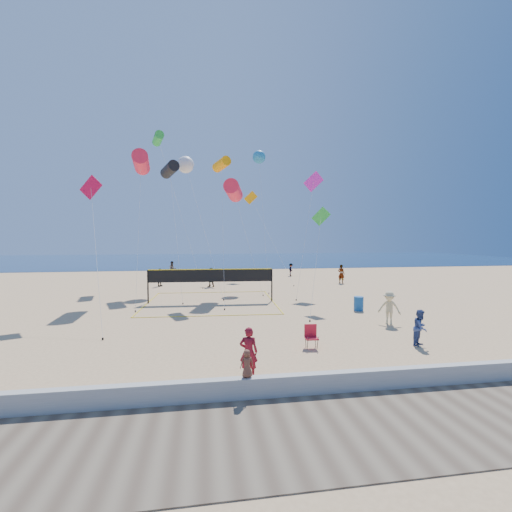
{
  "coord_description": "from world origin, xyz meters",
  "views": [
    {
      "loc": [
        -1.57,
        -12.51,
        4.59
      ],
      "look_at": [
        0.69,
        2.0,
        3.82
      ],
      "focal_mm": 24.0,
      "sensor_mm": 36.0,
      "label": 1
    }
  ],
  "objects": [
    {
      "name": "kite_3",
      "position": [
        -8.14,
        9.41,
        7.18
      ],
      "size": [
        3.0,
        6.54,
        8.43
      ],
      "rotation": [
        0.0,
        0.0,
        -0.11
      ],
      "color": "#BA0B3C",
      "rests_on": "ground"
    },
    {
      "name": "ground",
      "position": [
        0.0,
        0.0,
        0.0
      ],
      "size": [
        120.0,
        120.0,
        0.0
      ],
      "primitive_type": "plane",
      "color": "tan",
      "rests_on": "ground"
    },
    {
      "name": "far_person_0",
      "position": [
        -5.65,
        20.84,
        0.85
      ],
      "size": [
        0.99,
        1.01,
        1.7
      ],
      "primitive_type": "imported",
      "rotation": [
        0.0,
        0.0,
        0.81
      ],
      "color": "gray",
      "rests_on": "ground"
    },
    {
      "name": "kite_10",
      "position": [
        0.95,
        15.67,
        8.47
      ],
      "size": [
        3.15,
        3.3,
        9.28
      ],
      "rotation": [
        0.0,
        0.0,
        -0.23
      ],
      "color": "#FC223D",
      "rests_on": "ground"
    },
    {
      "name": "far_person_4",
      "position": [
        9.01,
        27.76,
        0.76
      ],
      "size": [
        0.95,
        1.13,
        1.51
      ],
      "primitive_type": "imported",
      "rotation": [
        0.0,
        0.0,
        1.08
      ],
      "color": "gray",
      "rests_on": "ground"
    },
    {
      "name": "ocean",
      "position": [
        0.0,
        62.0,
        0.01
      ],
      "size": [
        140.0,
        50.0,
        0.03
      ],
      "primitive_type": "cube",
      "color": "navy",
      "rests_on": "ground"
    },
    {
      "name": "trash_barrel",
      "position": [
        8.16,
        7.69,
        0.44
      ],
      "size": [
        0.62,
        0.62,
        0.89
      ],
      "primitive_type": "cylinder",
      "rotation": [
        0.0,
        0.0,
        -0.06
      ],
      "color": "#164F94",
      "rests_on": "ground"
    },
    {
      "name": "kite_0",
      "position": [
        -6.24,
        15.33,
        10.46
      ],
      "size": [
        1.46,
        7.47,
        11.24
      ],
      "rotation": [
        0.0,
        0.0,
        0.1
      ],
      "color": "#FC223D",
      "rests_on": "ground"
    },
    {
      "name": "seawall",
      "position": [
        0.0,
        -3.0,
        0.3
      ],
      "size": [
        32.0,
        0.3,
        0.6
      ],
      "primitive_type": "cube",
      "color": "#BCBCB7",
      "rests_on": "ground"
    },
    {
      "name": "kite_7",
      "position": [
        4.1,
        21.92,
        12.75
      ],
      "size": [
        1.71,
        7.95,
        13.41
      ],
      "rotation": [
        0.0,
        0.0,
        0.41
      ],
      "color": "#2380B8",
      "rests_on": "ground"
    },
    {
      "name": "kite_2",
      "position": [
        -0.08,
        14.54,
        10.32
      ],
      "size": [
        1.45,
        6.42,
        10.85
      ],
      "rotation": [
        0.0,
        0.0,
        0.4
      ],
      "color": "#FFA107",
      "rests_on": "ground"
    },
    {
      "name": "kite_6",
      "position": [
        -3.11,
        20.7,
        11.49
      ],
      "size": [
        4.02,
        9.18,
        12.28
      ],
      "rotation": [
        0.0,
        0.0,
        0.24
      ],
      "color": "silver",
      "rests_on": "ground"
    },
    {
      "name": "far_person_1",
      "position": [
        -0.83,
        19.78,
        0.9
      ],
      "size": [
        1.66,
        1.4,
        1.79
      ],
      "primitive_type": "imported",
      "rotation": [
        0.0,
        0.0,
        -0.62
      ],
      "color": "gray",
      "rests_on": "ground"
    },
    {
      "name": "kite_1",
      "position": [
        -4.41,
        18.88,
        10.65
      ],
      "size": [
        2.42,
        8.74,
        11.32
      ],
      "rotation": [
        0.0,
        0.0,
        0.41
      ],
      "color": "black",
      "rests_on": "ground"
    },
    {
      "name": "woman",
      "position": [
        -0.1,
        -1.5,
        0.83
      ],
      "size": [
        0.67,
        0.51,
        1.66
      ],
      "primitive_type": "imported",
      "rotation": [
        0.0,
        0.0,
        2.94
      ],
      "color": "maroon",
      "rests_on": "ground"
    },
    {
      "name": "kite_4",
      "position": [
        6.36,
        9.88,
        5.66
      ],
      "size": [
        2.94,
        5.26,
        6.76
      ],
      "rotation": [
        0.0,
        0.0,
        -0.38
      ],
      "color": "green",
      "rests_on": "ground"
    },
    {
      "name": "kite_5",
      "position": [
        7.91,
        16.27,
        9.07
      ],
      "size": [
        3.8,
        4.97,
        10.44
      ],
      "rotation": [
        0.0,
        0.0,
        0.16
      ],
      "color": "#EA26C9",
      "rests_on": "ground"
    },
    {
      "name": "toddler",
      "position": [
        -0.35,
        -2.98,
        1.0
      ],
      "size": [
        0.42,
        0.31,
        0.8
      ],
      "primitive_type": "imported",
      "rotation": [
        0.0,
        0.0,
        3.3
      ],
      "color": "brown",
      "rests_on": "seawall"
    },
    {
      "name": "volleyball_net",
      "position": [
        -1.01,
        11.96,
        1.64
      ],
      "size": [
        9.41,
        9.26,
        2.4
      ],
      "rotation": [
        0.0,
        0.0,
        -0.05
      ],
      "color": "black",
      "rests_on": "ground"
    },
    {
      "name": "bystander_a",
      "position": [
        7.58,
        0.62,
        0.77
      ],
      "size": [
        0.95,
        0.91,
        1.55
      ],
      "primitive_type": "imported",
      "rotation": [
        0.0,
        0.0,
        0.62
      ],
      "color": "navy",
      "rests_on": "ground"
    },
    {
      "name": "bystander_b",
      "position": [
        8.22,
        4.2,
        0.88
      ],
      "size": [
        1.31,
        1.19,
        1.77
      ],
      "primitive_type": "imported",
      "rotation": [
        0.0,
        0.0,
        -0.6
      ],
      "color": "#D1C18B",
      "rests_on": "ground"
    },
    {
      "name": "far_person_3",
      "position": [
        -5.13,
        28.67,
        0.93
      ],
      "size": [
        1.1,
        0.99,
        1.86
      ],
      "primitive_type": "imported",
      "rotation": [
        0.0,
        0.0,
        0.38
      ],
      "color": "gray",
      "rests_on": "ground"
    },
    {
      "name": "kite_8",
      "position": [
        -6.07,
        24.67,
        14.9
      ],
      "size": [
        5.26,
        7.13,
        15.52
      ],
      "rotation": [
        0.0,
        0.0,
        0.28
      ],
      "color": "green",
      "rests_on": "ground"
    },
    {
      "name": "boardwalk",
      "position": [
        0.0,
        -5.0,
        0.01
      ],
      "size": [
        32.0,
        3.6,
        0.03
      ],
      "primitive_type": "cube",
      "color": "brown",
      "rests_on": "ground"
    },
    {
      "name": "camp_chair",
      "position": [
        2.88,
        1.07,
        0.54
      ],
      "size": [
        0.56,
        0.68,
        1.07
      ],
      "rotation": [
        0.0,
        0.0,
        -0.09
      ],
      "color": "red",
      "rests_on": "ground"
    },
    {
      "name": "far_person_2",
      "position": [
        12.31,
        20.3,
        0.95
      ],
      "size": [
        0.8,
        0.82,
        1.91
      ],
      "primitive_type": "imported",
      "rotation": [
        0.0,
        0.0,
        2.28
      ],
      "color": "gray",
      "rests_on": "ground"
    },
    {
      "name": "kite_9",
      "position": [
        4.23,
        26.86,
        8.7
      ],
      "size": [
        3.82,
        8.58,
        10.12
      ],
      "rotation": [
        0.0,
        0.0,
        0.16
      ],
      "color": "#FFA107",
      "rests_on": "ground"
    }
  ]
}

